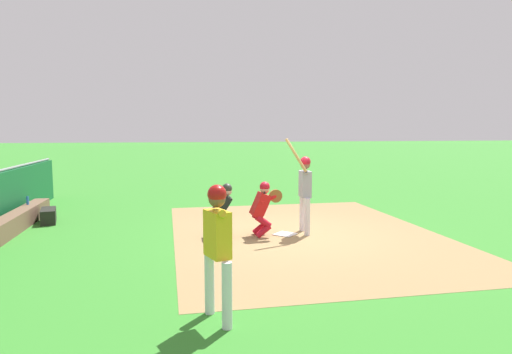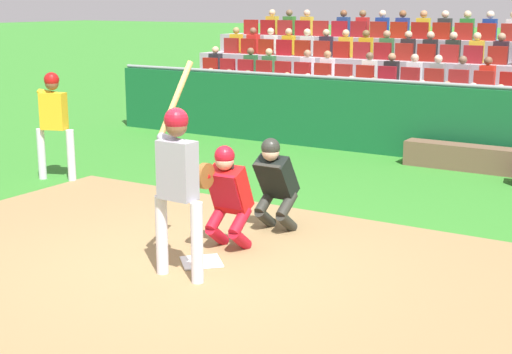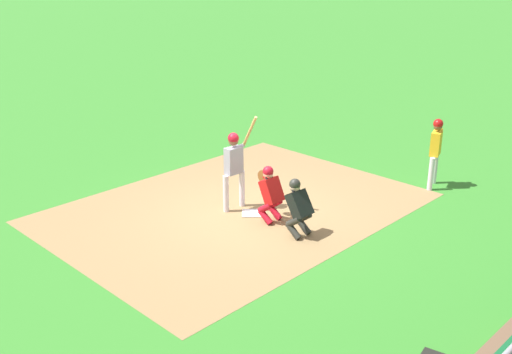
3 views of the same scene
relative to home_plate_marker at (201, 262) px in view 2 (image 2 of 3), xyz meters
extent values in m
plane|color=#337F29|center=(0.00, 0.00, -0.02)|extent=(160.00, 160.00, 0.00)
cube|color=olive|center=(0.00, 0.50, -0.01)|extent=(8.30, 6.22, 0.01)
cube|color=white|center=(0.00, 0.00, 0.00)|extent=(0.62, 0.62, 0.02)
cylinder|color=silver|center=(-0.32, 0.51, 0.42)|extent=(0.14, 0.14, 0.87)
cylinder|color=silver|center=(0.17, 0.49, 0.42)|extent=(0.14, 0.14, 0.87)
cube|color=#9590A0|center=(-0.08, 0.50, 1.17)|extent=(0.41, 0.24, 0.62)
sphere|color=brown|center=(-0.08, 0.50, 1.63)|extent=(0.23, 0.23, 0.23)
sphere|color=#B11223|center=(-0.08, 0.50, 1.69)|extent=(0.25, 0.25, 0.25)
cylinder|color=#9590A0|center=(-0.03, 0.47, 1.46)|extent=(0.45, 0.16, 0.14)
cylinder|color=#9590A0|center=(0.13, 0.46, 1.46)|extent=(0.17, 0.15, 0.13)
cylinder|color=tan|center=(0.15, 0.21, 1.86)|extent=(0.14, 0.52, 0.78)
sphere|color=black|center=(0.18, 0.44, 1.49)|extent=(0.06, 0.06, 0.06)
cylinder|color=#B61222|center=(-0.15, -0.57, 0.14)|extent=(0.16, 0.39, 0.34)
cylinder|color=#B61222|center=(-0.15, -0.57, 0.36)|extent=(0.16, 0.39, 0.33)
cylinder|color=#B61222|center=(0.17, -0.56, 0.14)|extent=(0.16, 0.39, 0.34)
cylinder|color=#B61222|center=(0.17, -0.56, 0.36)|extent=(0.16, 0.39, 0.33)
cube|color=red|center=(0.01, -0.61, 0.72)|extent=(0.44, 0.46, 0.60)
cube|color=#B61222|center=(0.01, -0.49, 0.72)|extent=(0.39, 0.25, 0.44)
sphere|color=tan|center=(0.01, -0.50, 1.08)|extent=(0.22, 0.22, 0.22)
cube|color=black|center=(0.01, -0.50, 1.08)|extent=(0.20, 0.12, 0.20)
sphere|color=#B61222|center=(0.01, -0.50, 1.14)|extent=(0.24, 0.24, 0.24)
cylinder|color=brown|center=(0.12, -0.26, 0.93)|extent=(0.08, 0.30, 0.30)
cylinder|color=red|center=(0.16, -0.44, 0.86)|extent=(0.17, 0.40, 0.22)
cylinder|color=#2B2B25|center=(-0.26, -1.49, 0.14)|extent=(0.15, 0.39, 0.34)
cylinder|color=#2B2B25|center=(-0.26, -1.49, 0.36)|extent=(0.15, 0.38, 0.33)
cylinder|color=#2B2B25|center=(0.06, -1.50, 0.14)|extent=(0.15, 0.39, 0.34)
cylinder|color=#2B2B25|center=(0.06, -1.50, 0.36)|extent=(0.15, 0.38, 0.33)
cube|color=black|center=(-0.10, -1.50, 0.70)|extent=(0.43, 0.50, 0.59)
cube|color=#2B2B25|center=(-0.10, -1.39, 0.70)|extent=(0.38, 0.29, 0.42)
sphere|color=#D3AA8C|center=(-0.10, -1.36, 1.04)|extent=(0.22, 0.22, 0.22)
cube|color=black|center=(-0.10, -1.36, 1.04)|extent=(0.20, 0.14, 0.19)
sphere|color=#2B2B25|center=(-0.10, -1.36, 1.10)|extent=(0.24, 0.24, 0.24)
cube|color=#13582C|center=(0.00, -6.91, 0.67)|extent=(14.17, 0.24, 1.38)
cylinder|color=gray|center=(0.00, -6.91, 1.40)|extent=(14.17, 0.07, 0.07)
cylinder|color=silver|center=(4.17, -2.14, 0.41)|extent=(0.17, 0.17, 0.85)
cylinder|color=silver|center=(4.68, -1.97, 0.41)|extent=(0.17, 0.17, 0.85)
cube|color=gold|center=(4.43, -2.05, 1.13)|extent=(0.45, 0.34, 0.60)
sphere|color=brown|center=(4.43, -2.05, 1.58)|extent=(0.22, 0.22, 0.22)
sphere|color=#B31312|center=(4.43, -2.05, 1.64)|extent=(0.24, 0.24, 0.24)
cylinder|color=gold|center=(4.48, -2.06, 1.41)|extent=(0.45, 0.18, 0.14)
cylinder|color=gold|center=(4.64, -2.01, 1.41)|extent=(0.16, 0.11, 0.13)
cube|color=#9D969D|center=(0.00, -9.39, 0.23)|extent=(15.91, 1.04, 0.49)
cube|color=maroon|center=(-0.85, -9.23, 0.68)|extent=(0.44, 0.10, 0.42)
cube|color=silver|center=(-0.85, -9.49, 0.73)|extent=(0.32, 0.22, 0.52)
sphere|color=#D7AE7E|center=(-0.85, -9.49, 1.09)|extent=(0.19, 0.19, 0.19)
cube|color=maroon|center=(-0.28, -9.23, 0.68)|extent=(0.44, 0.10, 0.42)
cube|color=#2D2322|center=(-0.28, -9.49, 0.73)|extent=(0.32, 0.22, 0.52)
sphere|color=beige|center=(-0.28, -9.49, 1.09)|extent=(0.19, 0.19, 0.19)
cube|color=maroon|center=(0.28, -9.23, 0.68)|extent=(0.44, 0.10, 0.42)
cube|color=#2B231F|center=(0.28, -9.49, 0.73)|extent=(0.32, 0.22, 0.52)
sphere|color=#B17552|center=(0.28, -9.49, 1.09)|extent=(0.19, 0.19, 0.19)
cube|color=maroon|center=(0.85, -9.23, 0.68)|extent=(0.44, 0.10, 0.42)
cube|color=navy|center=(0.85, -9.49, 0.73)|extent=(0.32, 0.22, 0.52)
sphere|color=#D0A28D|center=(0.85, -9.49, 1.09)|extent=(0.19, 0.19, 0.19)
cube|color=maroon|center=(1.42, -9.23, 0.68)|extent=(0.44, 0.10, 0.42)
cube|color=maroon|center=(1.99, -9.23, 0.68)|extent=(0.44, 0.10, 0.42)
cube|color=navy|center=(1.99, -9.49, 0.73)|extent=(0.32, 0.22, 0.52)
sphere|color=brown|center=(1.99, -9.49, 1.09)|extent=(0.19, 0.19, 0.19)
cube|color=maroon|center=(2.56, -9.23, 0.68)|extent=(0.44, 0.10, 0.42)
cube|color=navy|center=(2.56, -9.49, 0.73)|extent=(0.32, 0.22, 0.52)
sphere|color=tan|center=(2.56, -9.49, 1.09)|extent=(0.19, 0.19, 0.19)
cube|color=maroon|center=(3.13, -9.23, 0.68)|extent=(0.44, 0.10, 0.42)
cube|color=silver|center=(3.13, -9.49, 0.73)|extent=(0.32, 0.22, 0.52)
sphere|color=#A6765D|center=(3.13, -9.49, 1.09)|extent=(0.19, 0.19, 0.19)
cube|color=maroon|center=(3.70, -9.23, 0.68)|extent=(0.44, 0.10, 0.42)
cube|color=gray|center=(3.70, -9.49, 0.73)|extent=(0.32, 0.22, 0.52)
sphere|color=beige|center=(3.70, -9.49, 1.09)|extent=(0.19, 0.19, 0.19)
cube|color=maroon|center=(4.27, -9.23, 0.68)|extent=(0.44, 0.10, 0.42)
cube|color=gold|center=(4.27, -9.49, 0.73)|extent=(0.32, 0.22, 0.52)
sphere|color=#A98253|center=(4.27, -9.49, 1.09)|extent=(0.19, 0.19, 0.19)
cube|color=maroon|center=(4.83, -9.23, 0.68)|extent=(0.44, 0.10, 0.42)
cube|color=maroon|center=(5.40, -9.23, 0.68)|extent=(0.44, 0.10, 0.42)
cube|color=black|center=(5.40, -9.49, 0.73)|extent=(0.32, 0.22, 0.52)
sphere|color=brown|center=(5.40, -9.49, 1.09)|extent=(0.19, 0.19, 0.19)
cube|color=maroon|center=(5.97, -9.23, 0.68)|extent=(0.44, 0.10, 0.42)
cube|color=#2D753C|center=(5.97, -9.49, 0.73)|extent=(0.32, 0.22, 0.52)
sphere|color=brown|center=(5.97, -9.49, 1.09)|extent=(0.19, 0.19, 0.19)
cube|color=maroon|center=(6.54, -9.23, 0.68)|extent=(0.44, 0.10, 0.42)
cube|color=red|center=(6.54, -9.49, 0.73)|extent=(0.32, 0.22, 0.52)
sphere|color=#B07C53|center=(6.54, -9.49, 1.09)|extent=(0.19, 0.19, 0.19)
cube|color=maroon|center=(7.11, -9.23, 0.68)|extent=(0.44, 0.10, 0.42)
cube|color=#9D969D|center=(0.00, -10.43, 0.47)|extent=(15.91, 1.04, 0.97)
cube|color=maroon|center=(-0.85, -10.27, 1.17)|extent=(0.44, 0.10, 0.42)
cube|color=maroon|center=(-0.28, -10.27, 1.17)|extent=(0.44, 0.10, 0.42)
cube|color=red|center=(-0.28, -10.53, 1.22)|extent=(0.32, 0.22, 0.52)
sphere|color=brown|center=(-0.28, -10.53, 1.58)|extent=(0.19, 0.19, 0.19)
cube|color=maroon|center=(0.28, -10.27, 1.17)|extent=(0.44, 0.10, 0.42)
cube|color=gray|center=(0.28, -10.53, 1.22)|extent=(0.32, 0.22, 0.52)
sphere|color=brown|center=(0.28, -10.53, 1.58)|extent=(0.19, 0.19, 0.19)
cube|color=maroon|center=(0.85, -10.27, 1.17)|extent=(0.44, 0.10, 0.42)
cube|color=gray|center=(0.85, -10.53, 1.22)|extent=(0.32, 0.22, 0.52)
sphere|color=beige|center=(0.85, -10.53, 1.58)|extent=(0.19, 0.19, 0.19)
cube|color=maroon|center=(1.42, -10.27, 1.17)|extent=(0.44, 0.10, 0.42)
cube|color=silver|center=(1.42, -10.53, 1.22)|extent=(0.32, 0.22, 0.52)
sphere|color=#D1A889|center=(1.42, -10.53, 1.58)|extent=(0.19, 0.19, 0.19)
cube|color=maroon|center=(1.99, -10.27, 1.17)|extent=(0.44, 0.10, 0.42)
cube|color=black|center=(1.99, -10.53, 1.22)|extent=(0.32, 0.22, 0.52)
sphere|color=#AB7753|center=(1.99, -10.53, 1.58)|extent=(0.19, 0.19, 0.19)
cube|color=maroon|center=(2.56, -10.27, 1.17)|extent=(0.44, 0.10, 0.42)
cube|color=white|center=(2.56, -10.53, 1.22)|extent=(0.32, 0.22, 0.52)
sphere|color=brown|center=(2.56, -10.53, 1.58)|extent=(0.19, 0.19, 0.19)
cube|color=maroon|center=(3.13, -10.27, 1.17)|extent=(0.44, 0.10, 0.42)
cube|color=maroon|center=(3.70, -10.27, 1.17)|extent=(0.44, 0.10, 0.42)
cube|color=white|center=(3.70, -10.53, 1.22)|extent=(0.32, 0.22, 0.52)
sphere|color=#AC764D|center=(3.70, -10.53, 1.58)|extent=(0.19, 0.19, 0.19)
cube|color=maroon|center=(4.27, -10.27, 1.17)|extent=(0.44, 0.10, 0.42)
cube|color=silver|center=(4.27, -10.53, 1.22)|extent=(0.32, 0.22, 0.52)
sphere|color=#A57455|center=(4.27, -10.53, 1.58)|extent=(0.19, 0.19, 0.19)
cube|color=maroon|center=(4.83, -10.27, 1.17)|extent=(0.44, 0.10, 0.42)
cube|color=maroon|center=(5.40, -10.27, 1.17)|extent=(0.44, 0.10, 0.42)
cube|color=#306E3B|center=(5.40, -10.53, 1.22)|extent=(0.32, 0.22, 0.52)
sphere|color=tan|center=(5.40, -10.53, 1.58)|extent=(0.19, 0.19, 0.19)
cube|color=maroon|center=(5.97, -10.27, 1.17)|extent=(0.44, 0.10, 0.42)
cube|color=#2C6A38|center=(5.97, -10.53, 1.22)|extent=(0.32, 0.22, 0.52)
sphere|color=brown|center=(5.97, -10.53, 1.58)|extent=(0.19, 0.19, 0.19)
cube|color=maroon|center=(6.54, -10.27, 1.17)|extent=(0.44, 0.10, 0.42)
cube|color=maroon|center=(7.11, -10.27, 1.17)|extent=(0.44, 0.10, 0.42)
cube|color=#222228|center=(7.11, -10.53, 1.22)|extent=(0.32, 0.22, 0.52)
sphere|color=#DAAB81|center=(7.11, -10.53, 1.58)|extent=(0.19, 0.19, 0.19)
cube|color=#9D969D|center=(0.00, -11.47, 0.71)|extent=(15.91, 1.04, 1.46)
cube|color=maroon|center=(-0.28, -11.31, 1.65)|extent=(0.44, 0.10, 0.42)
cube|color=#2D1D25|center=(-0.28, -11.57, 1.70)|extent=(0.32, 0.22, 0.52)
sphere|color=#9F7E5F|center=(-0.28, -11.57, 2.06)|extent=(0.19, 0.19, 0.19)
cube|color=maroon|center=(0.28, -11.31, 1.65)|extent=(0.44, 0.10, 0.42)
cube|color=gold|center=(0.28, -11.57, 1.70)|extent=(0.32, 0.22, 0.52)
sphere|color=#D1AF89|center=(0.28, -11.57, 2.06)|extent=(0.19, 0.19, 0.19)
cube|color=maroon|center=(0.85, -11.31, 1.65)|extent=(0.44, 0.10, 0.42)
cube|color=#232B24|center=(0.85, -11.57, 1.70)|extent=(0.32, 0.22, 0.52)
sphere|color=#D1A88B|center=(0.85, -11.57, 2.06)|extent=(0.19, 0.19, 0.19)
cube|color=maroon|center=(1.42, -11.31, 1.65)|extent=(0.44, 0.10, 0.42)
cube|color=black|center=(1.42, -11.57, 1.70)|extent=(0.32, 0.22, 0.52)
sphere|color=tan|center=(1.42, -11.57, 2.06)|extent=(0.19, 0.19, 0.19)
cube|color=maroon|center=(1.99, -11.31, 1.65)|extent=(0.44, 0.10, 0.42)
cube|color=#2A2224|center=(1.99, -11.57, 1.70)|extent=(0.32, 0.22, 0.52)
sphere|color=tan|center=(1.99, -11.57, 2.06)|extent=(0.19, 0.19, 0.19)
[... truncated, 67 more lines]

